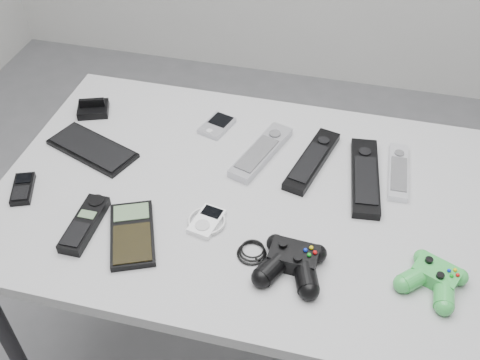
% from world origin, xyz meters
% --- Properties ---
extents(desk, '(1.16, 0.75, 0.78)m').
position_xyz_m(desk, '(-0.00, 0.01, 0.71)').
color(desk, '#A1A1A4').
rests_on(desk, floor).
extents(pda_keyboard, '(0.25, 0.17, 0.01)m').
position_xyz_m(pda_keyboard, '(-0.42, 0.06, 0.79)').
color(pda_keyboard, black).
rests_on(pda_keyboard, desk).
extents(dock_bracket, '(0.10, 0.09, 0.04)m').
position_xyz_m(dock_bracket, '(-0.48, 0.21, 0.80)').
color(dock_bracket, black).
rests_on(dock_bracket, desk).
extents(pda, '(0.09, 0.11, 0.02)m').
position_xyz_m(pda, '(-0.14, 0.22, 0.79)').
color(pda, '#A7A7AE').
rests_on(pda, desk).
extents(remote_silver_a, '(0.12, 0.23, 0.02)m').
position_xyz_m(remote_silver_a, '(-0.01, 0.14, 0.79)').
color(remote_silver_a, '#A7A7AE').
rests_on(remote_silver_a, desk).
extents(remote_black_a, '(0.11, 0.24, 0.02)m').
position_xyz_m(remote_black_a, '(0.12, 0.14, 0.79)').
color(remote_black_a, black).
rests_on(remote_black_a, desk).
extents(remote_black_b, '(0.09, 0.26, 0.02)m').
position_xyz_m(remote_black_b, '(0.25, 0.11, 0.79)').
color(remote_black_b, black).
rests_on(remote_black_b, desk).
extents(remote_silver_b, '(0.05, 0.19, 0.02)m').
position_xyz_m(remote_silver_b, '(0.32, 0.15, 0.79)').
color(remote_silver_b, silver).
rests_on(remote_silver_b, desk).
extents(mobile_phone, '(0.08, 0.11, 0.02)m').
position_xyz_m(mobile_phone, '(-0.51, -0.11, 0.79)').
color(mobile_phone, black).
rests_on(mobile_phone, desk).
extents(cordless_handset, '(0.05, 0.16, 0.02)m').
position_xyz_m(cordless_handset, '(-0.32, -0.18, 0.79)').
color(cordless_handset, black).
rests_on(cordless_handset, desk).
extents(calculator, '(0.15, 0.20, 0.02)m').
position_xyz_m(calculator, '(-0.21, -0.18, 0.79)').
color(calculator, black).
rests_on(calculator, desk).
extents(mp3_player, '(0.10, 0.10, 0.02)m').
position_xyz_m(mp3_player, '(-0.07, -0.11, 0.79)').
color(mp3_player, white).
rests_on(mp3_player, desk).
extents(controller_black, '(0.24, 0.16, 0.05)m').
position_xyz_m(controller_black, '(0.13, -0.18, 0.80)').
color(controller_black, black).
rests_on(controller_black, desk).
extents(controller_green, '(0.16, 0.17, 0.04)m').
position_xyz_m(controller_green, '(0.40, -0.15, 0.80)').
color(controller_green, '#25892D').
rests_on(controller_green, desk).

